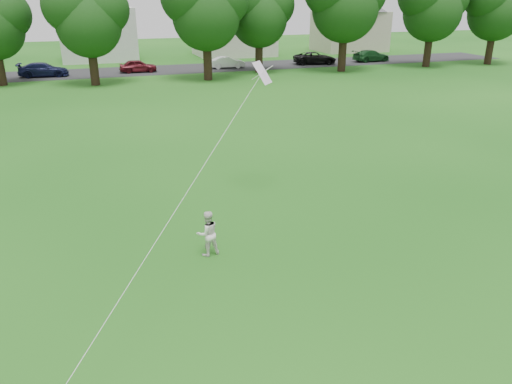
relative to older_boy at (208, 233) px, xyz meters
name	(u,v)px	position (x,y,z in m)	size (l,w,h in m)	color
ground	(204,323)	(-0.89, -3.18, -0.69)	(160.00, 160.00, 0.00)	#144F12
street	(106,72)	(-0.89, 38.82, -0.69)	(90.00, 7.00, 0.01)	#2D2D30
older_boy	(208,233)	(0.00, 0.00, 0.00)	(0.67, 0.52, 1.39)	white
kite	(192,184)	(-0.56, -0.94, 1.95)	(4.18, 5.59, 13.13)	white
tree_row	(171,7)	(4.85, 32.78, 5.43)	(83.11, 8.76, 10.38)	black
parked_cars	(121,66)	(0.52, 37.82, -0.06)	(62.39, 2.75, 1.29)	black
house_row	(88,13)	(-1.72, 48.82, 4.45)	(76.21, 13.25, 10.46)	silver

